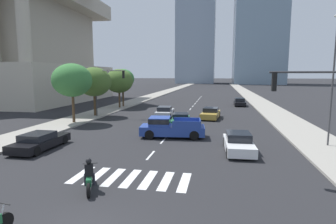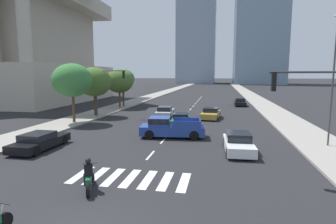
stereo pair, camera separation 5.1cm
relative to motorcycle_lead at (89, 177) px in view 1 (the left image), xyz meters
name	(u,v)px [view 1 (the left image)]	position (x,y,z in m)	size (l,w,h in m)	color
sidewalk_east	(277,114)	(13.01, 26.10, -0.51)	(4.00, 260.00, 0.15)	gray
sidewalk_west	(108,110)	(-10.26, 26.10, -0.51)	(4.00, 260.00, 0.15)	gray
crosswalk_near	(131,178)	(1.38, 1.63, -0.58)	(5.85, 2.46, 0.01)	silver
lane_divider_center	(190,109)	(1.38, 29.63, -0.58)	(0.14, 50.00, 0.01)	silver
motorcycle_lead	(89,177)	(0.00, 0.00, 0.00)	(1.11, 2.08, 1.49)	black
pickup_truck	(169,128)	(1.63, 10.90, 0.23)	(5.42, 2.51, 1.67)	navy
sedan_silver_0	(165,112)	(-0.87, 21.41, 0.03)	(2.04, 4.77, 1.32)	#B7BABF
sedan_black_1	(240,102)	(8.99, 35.90, -0.01)	(1.79, 4.63, 1.25)	black
sedan_white_2	(238,143)	(6.97, 7.54, 0.00)	(1.99, 4.36, 1.28)	silver
sedan_green_3	(181,120)	(1.79, 16.51, -0.02)	(2.18, 4.43, 1.20)	#1E6038
sedan_black_4	(40,141)	(-6.55, 5.62, -0.03)	(1.95, 4.67, 1.17)	black
sedan_gold_5	(211,114)	(4.66, 21.39, 0.01)	(2.29, 4.68, 1.27)	#B28E38
traffic_signal_near	(326,101)	(10.51, 2.92, 3.35)	(4.48, 0.28, 5.50)	#333335
traffic_signal_far	(107,83)	(-7.68, 19.93, 3.55)	(4.07, 0.28, 5.86)	#333335
street_lamp_east	(333,73)	(13.31, 9.89, 4.68)	(0.50, 0.24, 8.99)	#3F3F42
street_tree_nearest	(72,80)	(-9.46, 15.25, 3.99)	(4.07, 4.07, 6.16)	#4C3823
street_tree_second	(94,82)	(-9.46, 20.28, 3.70)	(4.18, 4.18, 5.91)	#4C3823
street_tree_third	(119,81)	(-9.46, 28.73, 3.60)	(4.24, 4.24, 5.84)	#4C3823
street_tree_fourth	(123,79)	(-9.46, 30.36, 3.91)	(3.61, 3.61, 5.90)	#4C3823
war_memorial	(8,2)	(-34.32, 36.57, 18.22)	(30.19, 30.19, 36.88)	#BCB29E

